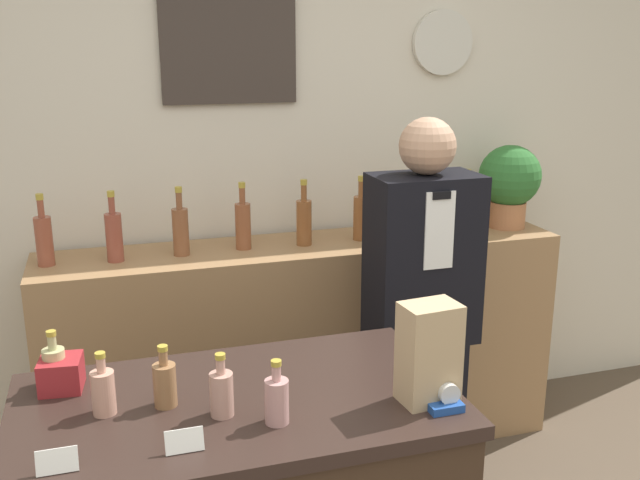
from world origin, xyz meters
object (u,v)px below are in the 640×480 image
paper_bag (429,353)px  tape_dispenser (446,402)px  shopkeeper (420,325)px  potted_plant (510,181)px

paper_bag → tape_dispenser: paper_bag is taller
shopkeeper → potted_plant: size_ratio=4.06×
potted_plant → paper_bag: 1.73m
tape_dispenser → potted_plant: bearing=53.7°
shopkeeper → tape_dispenser: bearing=-111.3°
paper_bag → potted_plant: bearing=51.8°
paper_bag → tape_dispenser: bearing=-68.9°
shopkeeper → paper_bag: (-0.36, -0.79, 0.28)m
potted_plant → shopkeeper: bearing=-141.7°
potted_plant → paper_bag: bearing=-128.2°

